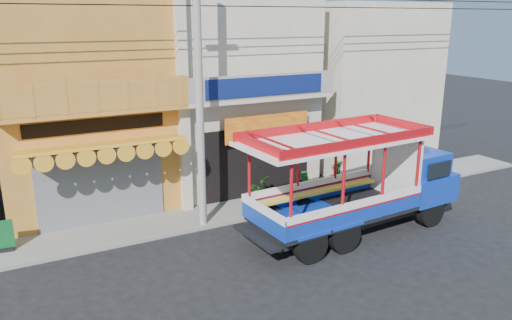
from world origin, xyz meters
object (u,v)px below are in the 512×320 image
(utility_pole, at_px, (203,80))
(potted_plant_a, at_px, (258,190))
(potted_plant_b, at_px, (306,182))
(songthaew_truck, at_px, (368,180))
(potted_plant_c, at_px, (337,174))
(green_sign, at_px, (3,238))

(utility_pole, xyz_separation_m, potted_plant_a, (2.48, 0.89, -4.42))
(potted_plant_a, xyz_separation_m, potted_plant_b, (2.27, 0.14, -0.06))
(potted_plant_b, bearing_deg, potted_plant_a, 33.62)
(utility_pole, xyz_separation_m, potted_plant_b, (4.75, 1.02, -4.48))
(songthaew_truck, height_order, potted_plant_b, songthaew_truck)
(songthaew_truck, xyz_separation_m, potted_plant_b, (0.05, 3.72, -1.20))
(songthaew_truck, xyz_separation_m, potted_plant_c, (1.56, 3.71, -1.07))
(green_sign, relative_size, potted_plant_c, 0.87)
(green_sign, bearing_deg, potted_plant_b, 0.86)
(utility_pole, bearing_deg, potted_plant_c, 9.15)
(utility_pole, distance_m, green_sign, 7.79)
(potted_plant_a, bearing_deg, utility_pole, 145.67)
(utility_pole, relative_size, songthaew_truck, 3.54)
(songthaew_truck, xyz_separation_m, green_sign, (-10.99, 3.56, -1.22))
(songthaew_truck, bearing_deg, green_sign, 162.06)
(potted_plant_b, bearing_deg, potted_plant_c, -150.37)
(utility_pole, distance_m, potted_plant_b, 6.61)
(green_sign, relative_size, potted_plant_b, 1.14)
(green_sign, height_order, potted_plant_a, green_sign)
(potted_plant_a, xyz_separation_m, potted_plant_c, (3.78, 0.12, 0.07))
(potted_plant_a, relative_size, potted_plant_c, 0.87)
(green_sign, distance_m, potted_plant_a, 8.78)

